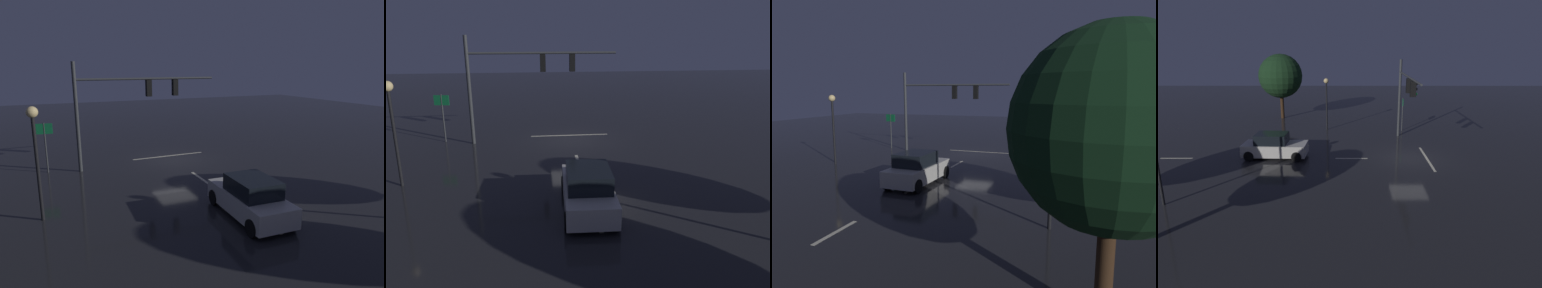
{
  "view_description": "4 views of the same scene",
  "coord_description": "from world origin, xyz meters",
  "views": [
    {
      "loc": [
        7.66,
        20.2,
        6.06
      ],
      "look_at": [
        0.61,
        4.25,
        2.04
      ],
      "focal_mm": 31.74,
      "sensor_mm": 36.0,
      "label": 1
    },
    {
      "loc": [
        2.0,
        21.89,
        6.51
      ],
      "look_at": [
        0.2,
        5.65,
        1.49
      ],
      "focal_mm": 34.41,
      "sensor_mm": 36.0,
      "label": 2
    },
    {
      "loc": [
        -7.99,
        25.33,
        4.84
      ],
      "look_at": [
        -0.92,
        5.15,
        1.58
      ],
      "focal_mm": 32.55,
      "sensor_mm": 36.0,
      "label": 3
    },
    {
      "loc": [
        -22.18,
        4.04,
        7.69
      ],
      "look_at": [
        -1.13,
        4.1,
        1.37
      ],
      "focal_mm": 32.11,
      "sensor_mm": 36.0,
      "label": 4
    }
  ],
  "objects": [
    {
      "name": "ground_plane",
      "position": [
        0.0,
        0.0,
        0.0
      ],
      "size": [
        80.0,
        80.0,
        0.0
      ],
      "primitive_type": "plane",
      "color": "#232326"
    },
    {
      "name": "traffic_signal_assembly",
      "position": [
        3.06,
        0.03,
        4.23
      ],
      "size": [
        8.68,
        0.47,
        6.31
      ],
      "color": "#383A3D",
      "rests_on": "ground_plane"
    },
    {
      "name": "lane_dash_far",
      "position": [
        0.0,
        4.0,
        0.0
      ],
      "size": [
        0.16,
        2.2,
        0.01
      ],
      "primitive_type": "cube",
      "rotation": [
        0.0,
        0.0,
        1.57
      ],
      "color": "beige",
      "rests_on": "ground_plane"
    },
    {
      "name": "lane_dash_mid",
      "position": [
        0.0,
        10.0,
        0.0
      ],
      "size": [
        0.16,
        2.2,
        0.01
      ],
      "primitive_type": "cube",
      "rotation": [
        0.0,
        0.0,
        1.57
      ],
      "color": "beige",
      "rests_on": "ground_plane"
    },
    {
      "name": "stop_bar",
      "position": [
        0.0,
        -1.15,
        0.0
      ],
      "size": [
        5.0,
        0.16,
        0.01
      ],
      "primitive_type": "cube",
      "color": "beige",
      "rests_on": "ground_plane"
    },
    {
      "name": "car_approaching",
      "position": [
        0.23,
        9.27,
        0.8
      ],
      "size": [
        2.04,
        4.42,
        1.7
      ],
      "color": "silver",
      "rests_on": "ground_plane"
    },
    {
      "name": "street_lamp_right_kerb",
      "position": [
        8.04,
        6.21,
        3.26
      ],
      "size": [
        0.44,
        0.44,
        4.59
      ],
      "color": "black",
      "rests_on": "ground_plane"
    },
    {
      "name": "route_sign",
      "position": [
        7.69,
        -0.52,
        2.11
      ],
      "size": [
        0.9,
        0.18,
        2.93
      ],
      "color": "#383A3D",
      "rests_on": "ground_plane"
    }
  ]
}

